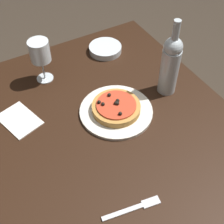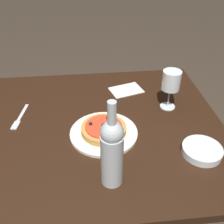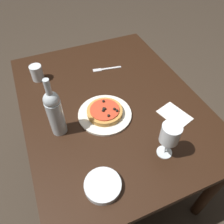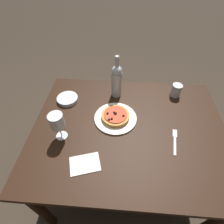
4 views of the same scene
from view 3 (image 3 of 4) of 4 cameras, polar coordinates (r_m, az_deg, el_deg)
ground_plane at (r=1.79m, az=-0.35°, el=-13.83°), size 14.00×14.00×0.00m
dining_table at (r=1.26m, az=-0.48°, el=0.14°), size 1.20×0.93×0.73m
dinner_plate at (r=1.12m, az=-1.88°, el=-0.57°), size 0.27×0.27×0.01m
pizza at (r=1.10m, az=-1.89°, el=0.17°), size 0.18×0.18×0.04m
wine_glass at (r=0.91m, az=14.94°, el=-5.70°), size 0.08×0.08×0.18m
wine_bottle at (r=0.99m, az=-14.71°, el=-0.01°), size 0.07×0.07×0.31m
water_cup at (r=1.38m, az=-19.04°, el=9.66°), size 0.07×0.07×0.09m
side_bowl at (r=0.90m, az=-2.43°, el=-18.62°), size 0.15×0.15×0.03m
fork at (r=1.41m, az=-1.80°, el=11.15°), size 0.05×0.18×0.00m
paper_napkin at (r=1.16m, az=16.04°, el=-0.79°), size 0.18×0.15×0.00m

